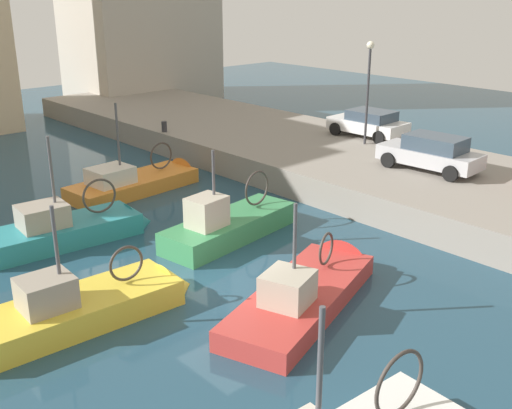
# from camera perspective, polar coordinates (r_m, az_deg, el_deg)

# --- Properties ---
(water_surface) EXTENTS (80.00, 80.00, 0.00)m
(water_surface) POSITION_cam_1_polar(r_m,az_deg,el_deg) (18.51, -2.29, -7.65)
(water_surface) COLOR navy
(water_surface) RESTS_ON ground
(quay_wall) EXTENTS (9.00, 56.00, 1.20)m
(quay_wall) POSITION_cam_1_polar(r_m,az_deg,el_deg) (26.61, 16.91, 1.55)
(quay_wall) COLOR gray
(quay_wall) RESTS_ON ground
(fishing_boat_teal) EXTENTS (6.24, 2.48, 4.66)m
(fishing_boat_teal) POSITION_cam_1_polar(r_m,az_deg,el_deg) (22.61, -16.61, -2.92)
(fishing_boat_teal) COLOR teal
(fishing_boat_teal) RESTS_ON ground
(fishing_boat_red) EXTENTS (7.19, 4.10, 4.19)m
(fishing_boat_red) POSITION_cam_1_polar(r_m,az_deg,el_deg) (17.79, 4.80, -8.58)
(fishing_boat_red) COLOR #BC3833
(fishing_boat_red) RESTS_ON ground
(fishing_boat_yellow) EXTENTS (6.49, 2.39, 4.26)m
(fishing_boat_yellow) POSITION_cam_1_polar(r_m,az_deg,el_deg) (17.43, -15.11, -9.85)
(fishing_boat_yellow) COLOR gold
(fishing_boat_yellow) RESTS_ON ground
(fishing_boat_orange) EXTENTS (6.68, 2.58, 4.89)m
(fishing_boat_orange) POSITION_cam_1_polar(r_m,az_deg,el_deg) (27.52, -10.56, 1.60)
(fishing_boat_orange) COLOR orange
(fishing_boat_orange) RESTS_ON ground
(fishing_boat_green) EXTENTS (6.35, 2.50, 4.15)m
(fishing_boat_green) POSITION_cam_1_polar(r_m,az_deg,el_deg) (22.12, -1.94, -2.56)
(fishing_boat_green) COLOR #388951
(fishing_boat_green) RESTS_ON ground
(parked_car_silver) EXTENTS (2.08, 4.26, 1.48)m
(parked_car_silver) POSITION_cam_1_polar(r_m,az_deg,el_deg) (26.50, 15.85, 4.62)
(parked_car_silver) COLOR #B7B7BC
(parked_car_silver) RESTS_ON quay_wall
(parked_car_white) EXTENTS (2.17, 3.98, 1.35)m
(parked_car_white) POSITION_cam_1_polar(r_m,az_deg,el_deg) (31.86, 10.35, 7.41)
(parked_car_white) COLOR silver
(parked_car_white) RESTS_ON quay_wall
(mooring_bollard_mid) EXTENTS (0.28, 0.28, 0.55)m
(mooring_bollard_mid) POSITION_cam_1_polar(r_m,az_deg,el_deg) (32.83, -8.46, 7.12)
(mooring_bollard_mid) COLOR #2D2D33
(mooring_bollard_mid) RESTS_ON quay_wall
(quay_streetlamp) EXTENTS (0.36, 0.36, 4.83)m
(quay_streetlamp) POSITION_cam_1_polar(r_m,az_deg,el_deg) (29.87, 10.35, 11.59)
(quay_streetlamp) COLOR #38383D
(quay_streetlamp) RESTS_ON quay_wall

